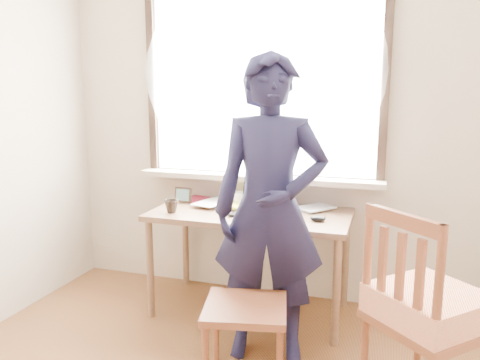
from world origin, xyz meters
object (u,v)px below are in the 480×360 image
(laptop, at_px, (261,206))
(mug_white, at_px, (243,199))
(desk, at_px, (250,222))
(mug_dark, at_px, (171,206))
(work_chair, at_px, (245,317))
(person, at_px, (270,210))
(side_chair, at_px, (426,309))

(laptop, relative_size, mug_white, 2.86)
(laptop, height_order, mug_white, laptop)
(desk, bearing_deg, laptop, -19.58)
(mug_dark, relative_size, work_chair, 0.19)
(laptop, relative_size, work_chair, 0.73)
(desk, relative_size, mug_dark, 14.38)
(desk, height_order, mug_white, mug_white)
(work_chair, bearing_deg, desk, 104.88)
(laptop, xyz_separation_m, mug_white, (-0.19, 0.17, -0.00))
(mug_white, bearing_deg, person, -60.06)
(laptop, xyz_separation_m, person, (0.18, -0.47, 0.10))
(mug_white, relative_size, person, 0.07)
(desk, xyz_separation_m, mug_white, (-0.10, 0.14, 0.13))
(desk, xyz_separation_m, work_chair, (0.22, -0.81, -0.29))
(laptop, bearing_deg, person, -69.20)
(side_chair, bearing_deg, mug_white, 142.59)
(laptop, height_order, person, person)
(work_chair, distance_m, person, 0.60)
(mug_white, distance_m, person, 0.75)
(mug_dark, bearing_deg, person, -21.94)
(person, bearing_deg, mug_dark, 147.50)
(work_chair, bearing_deg, laptop, 99.36)
(side_chair, bearing_deg, desk, 144.57)
(laptop, height_order, work_chair, laptop)
(mug_white, height_order, person, person)
(laptop, relative_size, person, 0.21)
(mug_dark, bearing_deg, laptop, 14.55)
(desk, xyz_separation_m, person, (0.27, -0.50, 0.23))
(work_chair, relative_size, side_chair, 0.50)
(work_chair, distance_m, side_chair, 0.91)
(laptop, bearing_deg, side_chair, -36.57)
(desk, bearing_deg, work_chair, -75.12)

